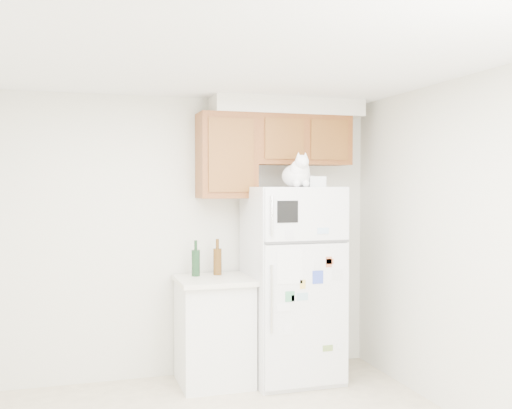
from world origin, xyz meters
name	(u,v)px	position (x,y,z in m)	size (l,w,h in m)	color
room_shell	(229,192)	(0.12, 0.24, 1.67)	(3.84, 4.04, 2.52)	silver
refrigerator	(292,283)	(1.04, 1.61, 0.85)	(0.76, 0.78, 1.70)	silver
base_counter	(214,330)	(0.35, 1.68, 0.46)	(0.64, 0.64, 0.92)	white
cat	(298,174)	(1.03, 1.46, 1.81)	(0.29, 0.42, 0.30)	white
storage_box_back	(302,181)	(1.16, 1.68, 1.75)	(0.18, 0.13, 0.10)	white
storage_box_front	(316,182)	(1.19, 1.44, 1.74)	(0.15, 0.11, 0.09)	white
bottle_green	(196,258)	(0.22, 1.80, 1.08)	(0.07, 0.07, 0.31)	#19381E
bottle_amber	(217,257)	(0.42, 1.82, 1.08)	(0.07, 0.07, 0.32)	#593814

